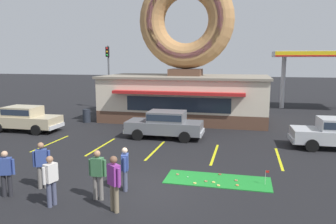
% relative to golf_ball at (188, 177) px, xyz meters
% --- Properties ---
extents(ground_plane, '(160.00, 160.00, 0.00)m').
position_rel_golf_ball_xyz_m(ground_plane, '(-1.40, -1.47, -0.05)').
color(ground_plane, black).
extents(donut_shop_building, '(12.30, 6.75, 10.96)m').
position_rel_golf_ball_xyz_m(donut_shop_building, '(-2.42, 12.47, 3.69)').
color(donut_shop_building, brown).
rests_on(donut_shop_building, ground).
extents(putting_mat, '(3.98, 1.51, 0.03)m').
position_rel_golf_ball_xyz_m(putting_mat, '(1.15, 0.00, -0.04)').
color(putting_mat, '#1E842D').
rests_on(putting_mat, ground).
extents(mini_donut_near_left, '(0.13, 0.13, 0.04)m').
position_rel_golf_ball_xyz_m(mini_donut_near_left, '(0.36, -0.57, -0.00)').
color(mini_donut_near_left, '#E5C666').
rests_on(mini_donut_near_left, putting_mat).
extents(mini_donut_near_right, '(0.13, 0.13, 0.04)m').
position_rel_golf_ball_xyz_m(mini_donut_near_right, '(1.90, -0.41, -0.00)').
color(mini_donut_near_right, '#D17F47').
rests_on(mini_donut_near_right, putting_mat).
extents(mini_donut_mid_left, '(0.13, 0.13, 0.04)m').
position_rel_golf_ball_xyz_m(mini_donut_mid_left, '(1.19, 0.60, -0.00)').
color(mini_donut_mid_left, brown).
rests_on(mini_donut_mid_left, putting_mat).
extents(mini_donut_mid_centre, '(0.13, 0.13, 0.04)m').
position_rel_golf_ball_xyz_m(mini_donut_mid_centre, '(1.23, -0.58, -0.00)').
color(mini_donut_mid_centre, '#E5C666').
rests_on(mini_donut_mid_centre, putting_mat).
extents(mini_donut_mid_right, '(0.13, 0.13, 0.04)m').
position_rel_golf_ball_xyz_m(mini_donut_mid_right, '(1.84, 0.07, -0.00)').
color(mini_donut_mid_right, '#A5724C').
rests_on(mini_donut_mid_right, putting_mat).
extents(mini_donut_far_left, '(0.13, 0.13, 0.04)m').
position_rel_golf_ball_xyz_m(mini_donut_far_left, '(0.74, -0.28, -0.00)').
color(mini_donut_far_left, '#A5724C').
rests_on(mini_donut_far_left, putting_mat).
extents(mini_donut_far_centre, '(0.13, 0.13, 0.04)m').
position_rel_golf_ball_xyz_m(mini_donut_far_centre, '(1.03, -0.31, -0.00)').
color(mini_donut_far_centre, '#E5C666').
rests_on(mini_donut_far_centre, putting_mat).
extents(mini_donut_far_right, '(0.13, 0.13, 0.04)m').
position_rel_golf_ball_xyz_m(mini_donut_far_right, '(-0.45, 0.20, -0.00)').
color(mini_donut_far_right, '#A5724C').
rests_on(mini_donut_far_right, putting_mat).
extents(golf_ball, '(0.04, 0.04, 0.04)m').
position_rel_golf_ball_xyz_m(golf_ball, '(0.00, 0.00, 0.00)').
color(golf_ball, white).
rests_on(golf_ball, putting_mat).
extents(putting_flag_pin, '(0.13, 0.01, 0.55)m').
position_rel_golf_ball_xyz_m(putting_flag_pin, '(2.93, -0.06, 0.39)').
color(putting_flag_pin, silver).
rests_on(putting_flag_pin, putting_mat).
extents(car_grey, '(4.58, 2.01, 1.60)m').
position_rel_golf_ball_xyz_m(car_grey, '(-2.45, 6.22, 0.82)').
color(car_grey, slate).
rests_on(car_grey, ground).
extents(car_champagne, '(4.57, 2.00, 1.60)m').
position_rel_golf_ball_xyz_m(car_champagne, '(-11.70, 5.95, 0.82)').
color(car_champagne, '#BCAD89').
rests_on(car_champagne, ground).
extents(pedestrian_blue_sweater_man, '(0.33, 0.58, 1.63)m').
position_rel_golf_ball_xyz_m(pedestrian_blue_sweater_man, '(-3.75, -3.40, 0.85)').
color(pedestrian_blue_sweater_man, '#474C66').
rests_on(pedestrian_blue_sweater_man, ground).
extents(pedestrian_hooded_kid, '(0.53, 0.39, 1.69)m').
position_rel_golf_ball_xyz_m(pedestrian_hooded_kid, '(-4.88, -2.20, 0.89)').
color(pedestrian_hooded_kid, slate).
rests_on(pedestrian_hooded_kid, ground).
extents(pedestrian_leather_jacket_man, '(0.51, 0.41, 1.75)m').
position_rel_golf_ball_xyz_m(pedestrian_leather_jacket_man, '(-1.67, -3.30, 0.92)').
color(pedestrian_leather_jacket_man, '#7F7056').
rests_on(pedestrian_leather_jacket_man, ground).
extents(pedestrian_clipboard_woman, '(0.34, 0.57, 1.55)m').
position_rel_golf_ball_xyz_m(pedestrian_clipboard_woman, '(-1.94, -1.68, 0.80)').
color(pedestrian_clipboard_woman, '#474C66').
rests_on(pedestrian_clipboard_woman, ground).
extents(pedestrian_beanie_man, '(0.57, 0.35, 1.59)m').
position_rel_golf_ball_xyz_m(pedestrian_beanie_man, '(-5.62, -3.11, 0.82)').
color(pedestrian_beanie_man, '#232328').
rests_on(pedestrian_beanie_man, ground).
extents(pedestrian_crossing_woman, '(0.60, 0.26, 1.68)m').
position_rel_golf_ball_xyz_m(pedestrian_crossing_woman, '(-2.53, -2.62, 0.88)').
color(pedestrian_crossing_woman, slate).
rests_on(pedestrian_crossing_woman, ground).
extents(trash_bin, '(0.57, 0.57, 0.97)m').
position_rel_golf_ball_xyz_m(trash_bin, '(-9.24, 9.61, 0.45)').
color(trash_bin, '#232833').
rests_on(trash_bin, ground).
extents(traffic_light_pole, '(0.28, 0.47, 5.80)m').
position_rel_golf_ball_xyz_m(traffic_light_pole, '(-10.24, 16.02, 3.66)').
color(traffic_light_pole, '#595B60').
rests_on(traffic_light_pole, ground).
extents(gas_station_canopy, '(9.00, 4.46, 5.30)m').
position_rel_golf_ball_xyz_m(gas_station_canopy, '(8.94, 20.46, 4.81)').
color(gas_station_canopy, silver).
rests_on(gas_station_canopy, ground).
extents(parking_stripe_far_left, '(0.12, 3.60, 0.01)m').
position_rel_golf_ball_xyz_m(parking_stripe_far_left, '(-8.30, 3.53, -0.05)').
color(parking_stripe_far_left, yellow).
rests_on(parking_stripe_far_left, ground).
extents(parking_stripe_left, '(0.12, 3.60, 0.01)m').
position_rel_golf_ball_xyz_m(parking_stripe_left, '(-5.30, 3.53, -0.05)').
color(parking_stripe_left, yellow).
rests_on(parking_stripe_left, ground).
extents(parking_stripe_mid_left, '(0.12, 3.60, 0.01)m').
position_rel_golf_ball_xyz_m(parking_stripe_mid_left, '(-2.30, 3.53, -0.05)').
color(parking_stripe_mid_left, yellow).
rests_on(parking_stripe_mid_left, ground).
extents(parking_stripe_centre, '(0.12, 3.60, 0.01)m').
position_rel_golf_ball_xyz_m(parking_stripe_centre, '(0.70, 3.53, -0.05)').
color(parking_stripe_centre, yellow).
rests_on(parking_stripe_centre, ground).
extents(parking_stripe_mid_right, '(0.12, 3.60, 0.01)m').
position_rel_golf_ball_xyz_m(parking_stripe_mid_right, '(3.70, 3.53, -0.05)').
color(parking_stripe_mid_right, yellow).
rests_on(parking_stripe_mid_right, ground).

